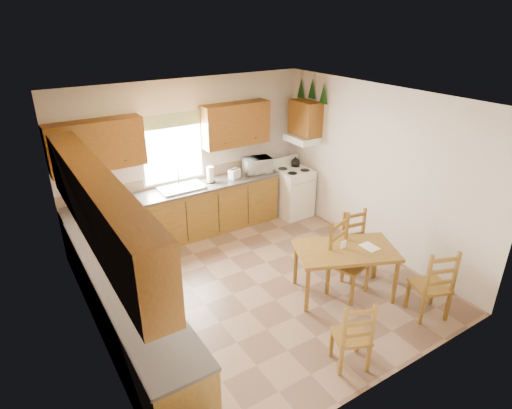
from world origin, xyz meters
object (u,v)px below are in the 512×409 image
chair_far_left (349,259)px  chair_far_right (358,246)px  microwave (257,165)px  dining_table (344,271)px  stove (293,193)px  chair_near_right (431,281)px  chair_near_left (352,332)px

chair_far_left → chair_far_right: bearing=14.9°
chair_far_left → chair_far_right: (0.44, 0.27, -0.06)m
microwave → dining_table: 2.87m
stove → chair_far_right: size_ratio=0.91×
chair_near_right → stove: bearing=-74.9°
chair_near_left → chair_far_left: (0.92, 1.00, 0.11)m
chair_far_left → stove: bearing=53.3°
dining_table → chair_near_left: size_ratio=1.49×
dining_table → chair_near_left: chair_near_left is taller
chair_far_left → chair_near_right: bearing=-74.6°
chair_near_left → chair_near_right: 1.49m
chair_far_right → chair_far_left: bearing=-137.9°
stove → chair_near_right: (-0.36, -3.42, 0.05)m
chair_far_left → microwave: bearing=67.8°
dining_table → chair_far_left: 0.21m
chair_near_right → chair_far_right: chair_near_right is taller
microwave → chair_near_left: 4.03m
chair_near_right → chair_far_left: chair_far_left is taller
chair_far_right → dining_table: bearing=-143.5°
chair_near_right → chair_far_right: size_ratio=1.01×
chair_near_right → dining_table: bearing=-35.7°
chair_near_right → chair_far_left: 1.07m
chair_near_left → chair_far_left: bearing=-110.3°
stove → chair_near_left: 3.97m
chair_near_right → chair_far_right: (-0.12, 1.18, -0.01)m
dining_table → chair_far_left: (0.05, -0.03, 0.20)m
stove → chair_far_right: bearing=-102.0°
dining_table → chair_far_right: chair_far_right is taller
chair_near_left → chair_near_right: bearing=-154.2°
microwave → dining_table: bearing=-86.8°
dining_table → stove: bearing=92.5°
stove → microwave: bearing=156.6°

